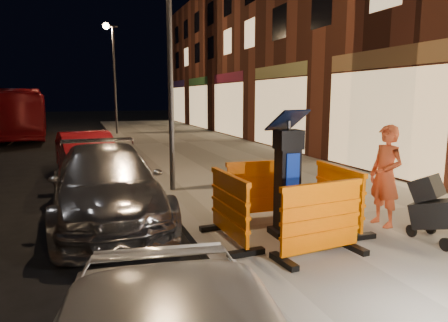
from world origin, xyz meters
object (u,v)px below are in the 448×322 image
object	(u,v)px
barrier_front	(321,220)
barrier_bldgside	(338,197)
car_red	(88,177)
barrier_back	(261,189)
bus_doubledecker	(24,138)
parking_kiosk	(287,177)
car_silver	(108,220)
barrier_kerbside	(230,208)
stroller	(438,211)
man	(386,176)

from	to	relation	value
barrier_front	barrier_bldgside	xyz separation A→B (m)	(0.95, 0.95, 0.00)
barrier_front	barrier_bldgside	distance (m)	1.34
barrier_bldgside	car_red	world-z (taller)	barrier_bldgside
barrier_back	bus_doubledecker	world-z (taller)	bus_doubledecker
parking_kiosk	car_silver	world-z (taller)	parking_kiosk
bus_doubledecker	barrier_back	bearing A→B (deg)	-75.67
barrier_back	bus_doubledecker	xyz separation A→B (m)	(-6.01, 18.38, -0.66)
parking_kiosk	car_red	distance (m)	7.21
barrier_bldgside	barrier_kerbside	bearing A→B (deg)	91.40
car_red	barrier_back	bearing A→B (deg)	-71.16
parking_kiosk	barrier_front	bearing A→B (deg)	-90.60
car_red	stroller	bearing A→B (deg)	-65.79
barrier_kerbside	car_red	world-z (taller)	barrier_kerbside
barrier_front	barrier_kerbside	xyz separation A→B (m)	(-0.95, 0.95, 0.00)
parking_kiosk	barrier_bldgside	world-z (taller)	parking_kiosk
parking_kiosk	car_silver	xyz separation A→B (m)	(-2.57, 2.17, -1.07)
barrier_front	barrier_kerbside	bearing A→B (deg)	129.40
parking_kiosk	stroller	bearing A→B (deg)	-28.69
barrier_kerbside	barrier_bldgside	size ratio (longest dim) A/B	1.00
barrier_back	barrier_bldgside	bearing A→B (deg)	-42.60
parking_kiosk	bus_doubledecker	world-z (taller)	parking_kiosk
car_silver	man	bearing A→B (deg)	-29.27
barrier_back	car_silver	world-z (taller)	barrier_back
barrier_front	man	xyz separation A→B (m)	(1.75, 0.81, 0.33)
car_silver	barrier_front	bearing A→B (deg)	-51.66
parking_kiosk	barrier_front	world-z (taller)	parking_kiosk
car_silver	bus_doubledecker	xyz separation A→B (m)	(-3.45, 17.16, 0.00)
barrier_bldgside	car_silver	size ratio (longest dim) A/B	0.28
bus_doubledecker	man	world-z (taller)	man
parking_kiosk	stroller	size ratio (longest dim) A/B	1.92
barrier_kerbside	bus_doubledecker	xyz separation A→B (m)	(-5.06, 19.33, -0.66)
car_red	parking_kiosk	bearing A→B (deg)	-74.61
barrier_kerbside	car_silver	world-z (taller)	barrier_kerbside
barrier_front	car_silver	world-z (taller)	barrier_front
barrier_front	bus_doubledecker	distance (m)	21.16
car_silver	stroller	distance (m)	5.58
bus_doubledecker	barrier_bldgside	bearing A→B (deg)	-73.97
bus_doubledecker	man	xyz separation A→B (m)	(7.77, -19.47, 0.99)
barrier_bldgside	stroller	xyz separation A→B (m)	(1.00, -1.04, -0.04)
parking_kiosk	barrier_back	xyz separation A→B (m)	(0.00, 0.95, -0.41)
bus_doubledecker	parking_kiosk	bearing A→B (deg)	-76.51
man	stroller	bearing A→B (deg)	8.52
barrier_bldgside	bus_doubledecker	size ratio (longest dim) A/B	0.14
stroller	man	bearing A→B (deg)	78.52
man	barrier_kerbside	bearing A→B (deg)	-97.01
barrier_back	stroller	xyz separation A→B (m)	(1.95, -1.99, -0.04)
parking_kiosk	barrier_back	bearing A→B (deg)	89.40
barrier_front	barrier_back	bearing A→B (deg)	84.40
car_red	bus_doubledecker	xyz separation A→B (m)	(-3.17, 12.79, 0.00)
barrier_bldgside	car_red	size ratio (longest dim) A/B	0.34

